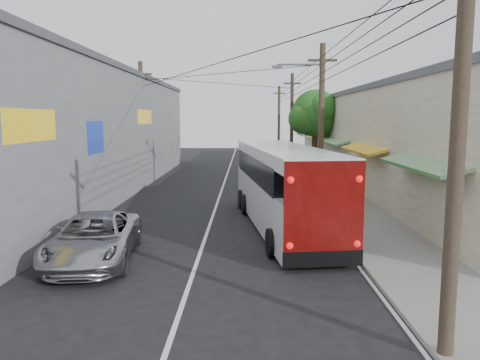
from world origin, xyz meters
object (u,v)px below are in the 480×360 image
object	(u,v)px
pedestrian_far	(349,182)
coach_bus	(282,186)
parked_suv	(298,189)
parked_car_far	(277,164)
pedestrian_near	(318,182)
jeepney	(94,238)
parked_car_mid	(290,171)

from	to	relation	value
pedestrian_far	coach_bus	bearing A→B (deg)	79.16
parked_suv	parked_car_far	distance (m)	14.41
coach_bus	pedestrian_near	size ratio (longest dim) A/B	6.36
coach_bus	parked_car_far	size ratio (longest dim) A/B	2.85
pedestrian_far	parked_car_far	bearing A→B (deg)	-56.05
parked_car_far	jeepney	bearing A→B (deg)	-98.85
parked_car_mid	coach_bus	bearing A→B (deg)	-97.35
parked_car_mid	parked_suv	bearing A→B (deg)	-93.36
parked_car_far	pedestrian_near	xyz separation A→B (m)	(1.33, -13.76, 0.36)
parked_suv	pedestrian_far	xyz separation A→B (m)	(3.09, 1.86, 0.14)
jeepney	parked_suv	world-z (taller)	parked_suv
parked_car_mid	pedestrian_far	size ratio (longest dim) A/B	2.78
jeepney	parked_car_mid	bearing A→B (deg)	61.75
jeepney	pedestrian_far	xyz separation A→B (m)	(10.51, 12.05, 0.14)
parked_car_far	pedestrian_far	size ratio (longest dim) A/B	2.72
pedestrian_near	parked_car_far	bearing A→B (deg)	-66.06
pedestrian_near	parked_suv	bearing A→B (deg)	47.52
parked_car_mid	pedestrian_near	world-z (taller)	pedestrian_near
pedestrian_near	pedestrian_far	xyz separation A→B (m)	(1.92, 1.21, -0.16)
jeepney	pedestrian_near	xyz separation A→B (m)	(8.60, 10.84, 0.31)
pedestrian_near	pedestrian_far	bearing A→B (deg)	-129.39
parked_car_far	pedestrian_near	size ratio (longest dim) A/B	2.23
parked_car_far	pedestrian_near	bearing A→B (deg)	-76.87
pedestrian_near	coach_bus	bearing A→B (deg)	87.16
pedestrian_near	parked_car_mid	bearing A→B (deg)	-65.95
parked_suv	coach_bus	bearing A→B (deg)	-95.96
jeepney	parked_car_far	bearing A→B (deg)	67.65
jeepney	pedestrian_near	size ratio (longest dim) A/B	2.86
jeepney	parked_suv	bearing A→B (deg)	48.03
coach_bus	parked_car_mid	size ratio (longest dim) A/B	2.79
parked_suv	pedestrian_near	distance (m)	1.38
jeepney	parked_suv	xyz separation A→B (m)	(7.43, 10.19, 0.01)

